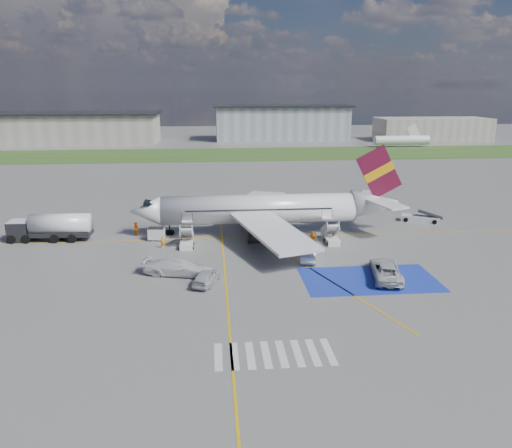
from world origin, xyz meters
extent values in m
plane|color=#60605E|center=(0.00, 0.00, 0.00)|extent=(400.00, 400.00, 0.00)
cube|color=#2D4C1E|center=(0.00, 95.00, 0.01)|extent=(400.00, 30.00, 0.01)
cube|color=gold|center=(0.00, 12.00, 0.01)|extent=(120.00, 0.20, 0.01)
cube|color=gold|center=(-5.00, -10.00, 0.01)|extent=(0.20, 60.00, 0.01)
cube|color=gold|center=(0.00, 12.00, 0.01)|extent=(20.71, 56.45, 0.01)
cube|color=#1B32A3|center=(10.00, -4.00, 0.01)|extent=(14.00, 8.00, 0.01)
cube|color=silver|center=(-6.00, -18.00, 0.01)|extent=(0.60, 4.00, 0.01)
cube|color=silver|center=(-4.80, -18.00, 0.01)|extent=(0.60, 4.00, 0.01)
cube|color=silver|center=(-3.60, -18.00, 0.01)|extent=(0.60, 4.00, 0.01)
cube|color=silver|center=(-2.40, -18.00, 0.01)|extent=(0.60, 4.00, 0.01)
cube|color=silver|center=(-1.20, -18.00, 0.01)|extent=(0.60, 4.00, 0.01)
cube|color=silver|center=(0.00, -18.00, 0.01)|extent=(0.60, 4.00, 0.01)
cube|color=silver|center=(1.20, -18.00, 0.01)|extent=(0.60, 4.00, 0.01)
cube|color=silver|center=(2.40, -18.00, 0.01)|extent=(0.60, 4.00, 0.01)
cube|color=gray|center=(-55.00, 130.00, 5.00)|extent=(60.00, 22.00, 10.00)
cube|color=gray|center=(20.00, 135.00, 6.00)|extent=(48.00, 18.00, 12.00)
cube|color=gray|center=(75.00, 128.00, 4.00)|extent=(40.00, 16.00, 8.00)
cylinder|color=silver|center=(0.00, 14.00, 3.40)|extent=(26.00, 3.90, 3.90)
cone|color=silver|center=(-15.00, 14.00, 3.40)|extent=(4.00, 3.90, 3.90)
cube|color=black|center=(-14.40, 14.00, 4.45)|extent=(1.67, 1.90, 0.82)
cone|color=silver|center=(16.20, 14.00, 3.80)|extent=(6.50, 3.90, 3.90)
cube|color=silver|center=(1.00, 5.50, 2.80)|extent=(9.86, 15.95, 1.40)
cube|color=silver|center=(1.00, 22.50, 2.80)|extent=(9.86, 15.95, 1.40)
cylinder|color=#38383A|center=(0.00, 8.40, 1.40)|extent=(3.40, 2.10, 2.10)
cylinder|color=#38383A|center=(0.00, 19.60, 1.40)|extent=(3.40, 2.10, 2.10)
cube|color=#550E24|center=(16.50, 14.00, 8.20)|extent=(6.62, 0.30, 7.45)
cube|color=orange|center=(16.50, 14.00, 8.20)|extent=(4.36, 0.40, 3.08)
cube|color=silver|center=(16.80, 10.80, 4.50)|extent=(4.73, 5.95, 0.49)
cube|color=silver|center=(16.80, 17.20, 4.50)|extent=(4.73, 5.95, 0.49)
cube|color=black|center=(0.00, 12.04, 3.75)|extent=(19.50, 0.04, 0.18)
cube|color=black|center=(0.00, 15.96, 3.75)|extent=(19.50, 0.04, 0.18)
cube|color=silver|center=(-9.50, 9.85, 1.45)|extent=(1.40, 3.73, 2.32)
cube|color=silver|center=(-9.50, 11.75, 2.50)|extent=(1.40, 1.00, 0.12)
cylinder|color=black|center=(-10.20, 11.75, 3.05)|extent=(0.06, 0.06, 1.10)
cylinder|color=black|center=(-8.80, 11.75, 3.05)|extent=(0.06, 0.06, 1.10)
cube|color=silver|center=(-9.50, 8.25, 0.35)|extent=(1.60, 2.40, 0.70)
cube|color=silver|center=(9.00, 9.85, 1.45)|extent=(1.40, 3.73, 2.32)
cube|color=silver|center=(9.00, 11.75, 2.50)|extent=(1.40, 1.00, 0.12)
cylinder|color=black|center=(8.30, 11.75, 3.05)|extent=(0.06, 0.06, 1.10)
cylinder|color=black|center=(9.70, 11.75, 3.05)|extent=(0.06, 0.06, 1.10)
cube|color=silver|center=(9.00, 8.25, 0.35)|extent=(1.60, 2.40, 0.70)
cube|color=black|center=(-31.17, 13.29, 1.29)|extent=(2.69, 2.69, 2.59)
cylinder|color=silver|center=(-25.88, 13.07, 2.25)|extent=(7.75, 2.90, 2.59)
cube|color=black|center=(-25.88, 13.07, 0.96)|extent=(7.75, 2.90, 0.56)
cube|color=silver|center=(-13.55, 11.92, 0.87)|extent=(2.19, 1.47, 1.44)
cube|color=black|center=(-13.55, 11.92, 1.64)|extent=(2.07, 1.36, 0.12)
cube|color=silver|center=(24.57, 17.70, 0.45)|extent=(5.65, 3.89, 0.90)
cube|color=black|center=(25.79, 17.13, 1.24)|extent=(3.76, 2.70, 1.00)
imported|color=#B1B3B8|center=(-6.95, -3.70, 0.77)|extent=(3.25, 4.90, 1.55)
imported|color=#ACAEB3|center=(4.81, 2.54, 0.82)|extent=(2.76, 5.24, 1.64)
imported|color=silver|center=(11.90, -3.45, 1.14)|extent=(3.97, 6.49, 2.27)
imported|color=silver|center=(-9.88, -0.91, 1.13)|extent=(6.17, 3.75, 2.26)
imported|color=orange|center=(-12.42, 8.50, 0.76)|extent=(0.62, 0.47, 1.52)
imported|color=orange|center=(-16.46, 13.96, 0.98)|extent=(1.20, 1.21, 1.97)
imported|color=orange|center=(6.30, 7.59, 0.97)|extent=(1.12, 1.14, 1.93)
camera|label=1|loc=(-6.16, -51.32, 19.60)|focal=35.00mm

